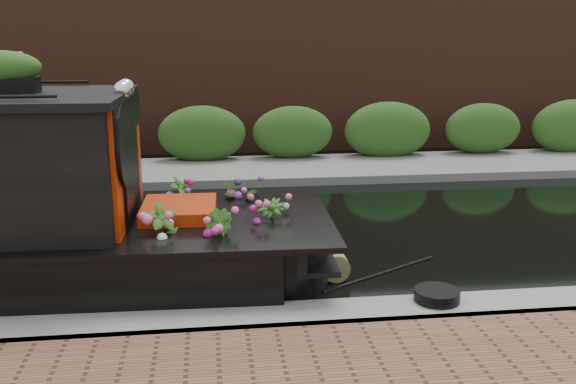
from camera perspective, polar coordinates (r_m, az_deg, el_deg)
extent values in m
plane|color=black|center=(9.72, -8.30, -4.06)|extent=(80.00, 80.00, 0.00)
cube|color=gray|center=(6.67, -8.73, -13.00)|extent=(40.00, 0.60, 0.50)
cube|color=slate|center=(13.77, -8.04, 1.43)|extent=(40.00, 2.40, 0.34)
cube|color=#264B19|center=(14.65, -8.01, 2.21)|extent=(40.00, 1.10, 2.80)
cube|color=#4B2519|center=(16.71, -7.94, 3.71)|extent=(40.00, 1.00, 8.00)
cube|color=#AF2907|center=(7.64, -14.04, 2.56)|extent=(0.12, 1.89, 1.46)
cube|color=#AF2907|center=(7.79, -9.58, -2.94)|extent=(0.89, 1.00, 0.54)
sphere|color=silver|center=(7.37, -14.49, 8.80)|extent=(0.19, 0.19, 0.19)
sphere|color=silver|center=(7.67, -14.21, 9.01)|extent=(0.19, 0.19, 0.19)
cube|color=black|center=(7.79, -24.16, 8.67)|extent=(0.81, 0.28, 0.17)
imported|color=#2E571D|center=(7.10, -11.11, -3.88)|extent=(0.47, 0.42, 0.74)
imported|color=#2E571D|center=(7.01, -6.09, -4.29)|extent=(0.46, 0.46, 0.66)
imported|color=#2E571D|center=(8.44, -3.86, -1.22)|extent=(0.67, 0.62, 0.60)
imported|color=#2E571D|center=(7.61, -1.55, -2.89)|extent=(0.46, 0.46, 0.60)
imported|color=#2E571D|center=(8.55, -9.43, -0.87)|extent=(0.40, 0.43, 0.68)
cylinder|color=olive|center=(8.11, 4.07, -6.41)|extent=(0.35, 0.41, 0.35)
cylinder|color=black|center=(7.03, 13.09, -8.93)|extent=(0.48, 0.48, 0.12)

